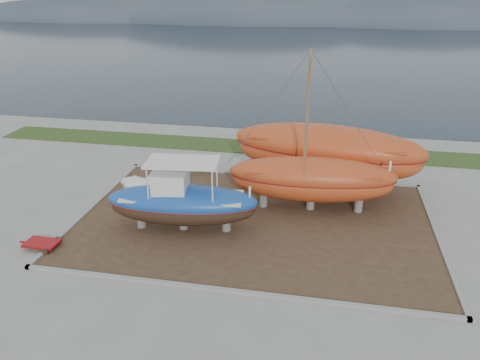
% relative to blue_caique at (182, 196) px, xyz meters
% --- Properties ---
extents(ground, '(140.00, 140.00, 0.00)m').
position_rel_blue_caique_xyz_m(ground, '(3.39, -2.54, -1.88)').
color(ground, gray).
rests_on(ground, ground).
extents(dirt_patch, '(18.00, 12.00, 0.06)m').
position_rel_blue_caique_xyz_m(dirt_patch, '(3.39, 1.46, -1.85)').
color(dirt_patch, '#422D1E').
rests_on(dirt_patch, ground).
extents(curb_frame, '(18.60, 12.60, 0.15)m').
position_rel_blue_caique_xyz_m(curb_frame, '(3.39, 1.46, -1.80)').
color(curb_frame, gray).
rests_on(curb_frame, ground).
extents(grass_strip, '(44.00, 3.00, 0.08)m').
position_rel_blue_caique_xyz_m(grass_strip, '(3.39, 12.96, -1.84)').
color(grass_strip, '#284219').
rests_on(grass_strip, ground).
extents(sea, '(260.00, 100.00, 0.04)m').
position_rel_blue_caique_xyz_m(sea, '(3.39, 67.46, -1.88)').
color(sea, '#17222E').
rests_on(sea, ground).
extents(mountain_ridge, '(200.00, 36.00, 20.00)m').
position_rel_blue_caique_xyz_m(mountain_ridge, '(3.39, 122.46, -1.88)').
color(mountain_ridge, '#333D49').
rests_on(mountain_ridge, ground).
extents(blue_caique, '(7.76, 3.14, 3.64)m').
position_rel_blue_caique_xyz_m(blue_caique, '(0.00, 0.00, 0.00)').
color(blue_caique, '#1A4DA7').
rests_on(blue_caique, dirt_patch).
extents(white_dinghy, '(4.10, 2.88, 1.16)m').
position_rel_blue_caique_xyz_m(white_dinghy, '(-3.00, 2.71, -1.24)').
color(white_dinghy, white).
rests_on(white_dinghy, dirt_patch).
extents(orange_sailboat, '(9.11, 3.20, 8.55)m').
position_rel_blue_caique_xyz_m(orange_sailboat, '(6.18, 3.43, 2.45)').
color(orange_sailboat, '#B1411B').
rests_on(orange_sailboat, dirt_patch).
extents(orange_bare_hull, '(11.73, 5.07, 3.72)m').
position_rel_blue_caique_xyz_m(orange_bare_hull, '(6.85, 6.63, 0.04)').
color(orange_bare_hull, '#B1411B').
rests_on(orange_bare_hull, dirt_patch).
extents(red_trailer, '(2.36, 1.23, 0.33)m').
position_rel_blue_caique_xyz_m(red_trailer, '(-6.04, -3.01, -1.71)').
color(red_trailer, maroon).
rests_on(red_trailer, ground).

